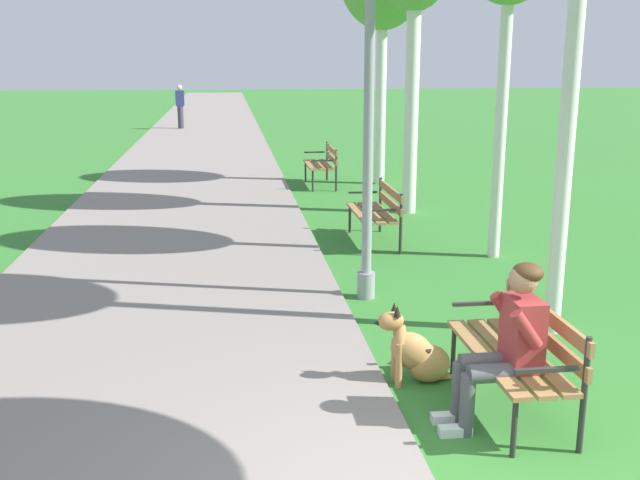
# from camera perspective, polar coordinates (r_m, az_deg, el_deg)

# --- Properties ---
(paved_path) EXTENTS (4.09, 60.00, 0.04)m
(paved_path) POSITION_cam_1_polar(r_m,az_deg,el_deg) (27.60, -8.88, 8.26)
(paved_path) COLOR gray
(paved_path) RESTS_ON ground
(park_bench_near) EXTENTS (0.55, 1.50, 0.85)m
(park_bench_near) POSITION_cam_1_polar(r_m,az_deg,el_deg) (5.90, 15.13, -7.93)
(park_bench_near) COLOR olive
(park_bench_near) RESTS_ON ground
(park_bench_mid) EXTENTS (0.55, 1.50, 0.85)m
(park_bench_mid) POSITION_cam_1_polar(r_m,az_deg,el_deg) (10.83, 4.48, 2.43)
(park_bench_mid) COLOR olive
(park_bench_mid) RESTS_ON ground
(park_bench_far) EXTENTS (0.55, 1.50, 0.85)m
(park_bench_far) POSITION_cam_1_polar(r_m,az_deg,el_deg) (15.70, 0.23, 6.05)
(park_bench_far) COLOR olive
(park_bench_far) RESTS_ON ground
(person_seated_on_near_bench) EXTENTS (0.74, 0.49, 1.25)m
(person_seated_on_near_bench) POSITION_cam_1_polar(r_m,az_deg,el_deg) (5.55, 14.22, -7.43)
(person_seated_on_near_bench) COLOR #4C4C51
(person_seated_on_near_bench) RESTS_ON ground
(dog_shepherd) EXTENTS (0.83, 0.30, 0.71)m
(dog_shepherd) POSITION_cam_1_polar(r_m,az_deg,el_deg) (6.29, 7.49, -8.64)
(dog_shepherd) COLOR #B27F47
(dog_shepherd) RESTS_ON ground
(lamp_post_near) EXTENTS (0.24, 0.24, 3.90)m
(lamp_post_near) POSITION_cam_1_polar(r_m,az_deg,el_deg) (8.06, 3.76, 9.33)
(lamp_post_near) COLOR gray
(lamp_post_near) RESTS_ON ground
(pedestrian_distant) EXTENTS (0.32, 0.22, 1.65)m
(pedestrian_distant) POSITION_cam_1_polar(r_m,az_deg,el_deg) (28.67, -10.70, 10.04)
(pedestrian_distant) COLOR #383842
(pedestrian_distant) RESTS_ON ground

